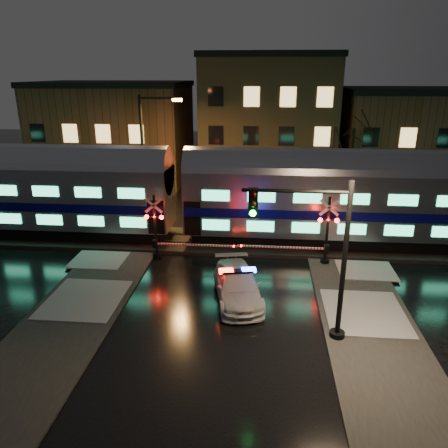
{
  "coord_description": "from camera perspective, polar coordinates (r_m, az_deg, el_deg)",
  "views": [
    {
      "loc": [
        1.81,
        -20.69,
        10.32
      ],
      "look_at": [
        -0.36,
        2.5,
        2.2
      ],
      "focal_mm": 35.0,
      "sensor_mm": 36.0,
      "label": 1
    }
  ],
  "objects": [
    {
      "name": "ground",
      "position": [
        23.19,
        0.3,
        -7.2
      ],
      "size": [
        120.0,
        120.0,
        0.0
      ],
      "primitive_type": "plane",
      "color": "black",
      "rests_on": "ground"
    },
    {
      "name": "ballast",
      "position": [
        27.7,
        1.21,
        -2.39
      ],
      "size": [
        90.0,
        4.2,
        0.24
      ],
      "primitive_type": "cube",
      "color": "black",
      "rests_on": "ground"
    },
    {
      "name": "sidewalk_left",
      "position": [
        19.75,
        -21.08,
        -13.52
      ],
      "size": [
        4.0,
        20.0,
        0.12
      ],
      "primitive_type": "cube",
      "color": "#2D2D2D",
      "rests_on": "ground"
    },
    {
      "name": "sidewalk_right",
      "position": [
        18.52,
        19.79,
        -15.71
      ],
      "size": [
        4.0,
        20.0,
        0.12
      ],
      "primitive_type": "cube",
      "color": "#2D2D2D",
      "rests_on": "ground"
    },
    {
      "name": "building_left",
      "position": [
        45.56,
        -13.96,
        11.33
      ],
      "size": [
        14.0,
        10.0,
        9.0
      ],
      "primitive_type": "cube",
      "color": "#532E20",
      "rests_on": "ground"
    },
    {
      "name": "building_mid",
      "position": [
        43.43,
        5.7,
        13.09
      ],
      "size": [
        12.0,
        11.0,
        11.5
      ],
      "primitive_type": "cube",
      "color": "brown",
      "rests_on": "ground"
    },
    {
      "name": "building_right",
      "position": [
        45.09,
        22.65,
        10.03
      ],
      "size": [
        12.0,
        10.0,
        8.5
      ],
      "primitive_type": "cube",
      "color": "#532E20",
      "rests_on": "ground"
    },
    {
      "name": "train",
      "position": [
        27.12,
        -6.0,
        4.3
      ],
      "size": [
        51.0,
        3.12,
        5.92
      ],
      "color": "black",
      "rests_on": "ballast"
    },
    {
      "name": "police_car",
      "position": [
        20.95,
        1.75,
        -8.05
      ],
      "size": [
        2.96,
        5.25,
        1.6
      ],
      "rotation": [
        0.0,
        0.0,
        0.2
      ],
      "color": "silver",
      "rests_on": "ground"
    },
    {
      "name": "crossing_signal_right",
      "position": [
        24.79,
        12.47,
        -1.74
      ],
      "size": [
        5.63,
        0.65,
        3.99
      ],
      "color": "black",
      "rests_on": "ground"
    },
    {
      "name": "crossing_signal_left",
      "position": [
        25.26,
        -8.18,
        -1.24
      ],
      "size": [
        5.4,
        0.64,
        3.82
      ],
      "color": "black",
      "rests_on": "ground"
    },
    {
      "name": "traffic_light",
      "position": [
        17.19,
        12.05,
        -4.51
      ],
      "size": [
        4.29,
        0.74,
        6.63
      ],
      "rotation": [
        0.0,
        0.0,
        0.08
      ],
      "color": "black",
      "rests_on": "ground"
    },
    {
      "name": "streetlight",
      "position": [
        31.23,
        -10.03,
        9.38
      ],
      "size": [
        2.98,
        0.31,
        8.91
      ],
      "color": "black",
      "rests_on": "ground"
    }
  ]
}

